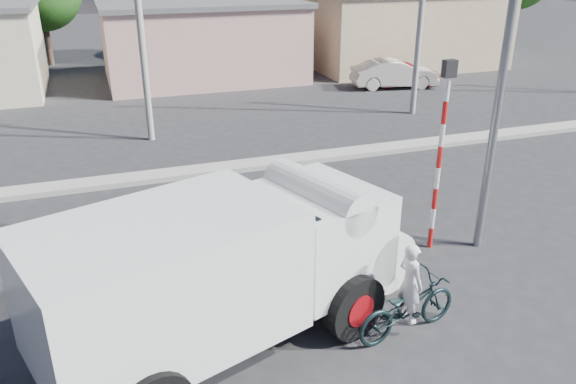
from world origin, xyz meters
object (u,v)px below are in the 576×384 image
object	(u,v)px
truck	(234,266)
car_cream	(394,74)
bicycle	(408,307)
car_red	(404,73)
cyclist	(409,297)
streetlight	(503,29)
traffic_pole	(441,142)

from	to	relation	value
truck	car_cream	bearing A→B (deg)	34.45
bicycle	car_cream	xyz separation A→B (m)	(9.66, 17.78, 0.15)
bicycle	car_red	world-z (taller)	car_red
cyclist	car_cream	distance (m)	20.23
truck	cyclist	xyz separation A→B (m)	(2.95, -0.80, -0.77)
car_red	streetlight	world-z (taller)	streetlight
traffic_pole	car_cream	bearing A→B (deg)	63.74
cyclist	bicycle	bearing A→B (deg)	-0.00
car_cream	traffic_pole	world-z (taller)	traffic_pole
car_cream	bicycle	bearing A→B (deg)	162.69
car_red	streetlight	bearing A→B (deg)	164.62
car_red	streetlight	xyz separation A→B (m)	(-7.24, -15.73, 4.33)
truck	car_cream	size ratio (longest dim) A/B	1.65
bicycle	traffic_pole	xyz separation A→B (m)	(2.19, 2.65, 2.04)
truck	car_cream	distance (m)	21.16
cyclist	car_red	world-z (taller)	cyclist
truck	streetlight	world-z (taller)	streetlight
cyclist	car_red	distance (m)	20.84
cyclist	streetlight	world-z (taller)	streetlight
bicycle	car_cream	world-z (taller)	car_cream
cyclist	traffic_pole	size ratio (longest dim) A/B	0.35
bicycle	traffic_pole	bearing A→B (deg)	-50.08
car_red	truck	bearing A→B (deg)	151.70
car_cream	car_red	size ratio (longest dim) A/B	1.15
car_red	traffic_pole	size ratio (longest dim) A/B	0.86
car_red	traffic_pole	xyz separation A→B (m)	(-8.18, -15.43, 1.96)
cyclist	car_cream	xyz separation A→B (m)	(9.66, 17.78, -0.05)
traffic_pole	streetlight	distance (m)	2.56
cyclist	streetlight	bearing A→B (deg)	-63.60
car_red	traffic_pole	distance (m)	17.57
bicycle	cyclist	bearing A→B (deg)	-0.00
bicycle	traffic_pole	size ratio (longest dim) A/B	0.49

